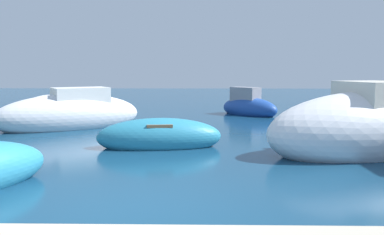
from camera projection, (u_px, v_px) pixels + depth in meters
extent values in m
plane|color=navy|center=(133.00, 207.00, 6.60)|extent=(80.00, 80.00, 0.00)
ellipsoid|color=#1E479E|center=(249.00, 109.00, 19.75)|extent=(3.05, 3.09, 1.09)
cube|color=gray|center=(245.00, 94.00, 19.85)|extent=(1.47, 1.48, 0.69)
ellipsoid|color=white|center=(70.00, 116.00, 15.42)|extent=(5.53, 4.38, 1.64)
cube|color=white|center=(80.00, 95.00, 15.54)|extent=(2.30, 2.04, 0.56)
ellipsoid|color=white|center=(375.00, 131.00, 10.78)|extent=(6.53, 4.05, 2.13)
ellipsoid|color=teal|center=(159.00, 137.00, 11.64)|extent=(3.62, 1.62, 1.07)
cube|color=brown|center=(159.00, 124.00, 11.59)|extent=(0.82, 1.03, 0.08)
ellipsoid|color=white|center=(49.00, 107.00, 20.09)|extent=(2.53, 3.69, 1.22)
cube|color=brown|center=(49.00, 99.00, 20.04)|extent=(1.26, 1.04, 0.08)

